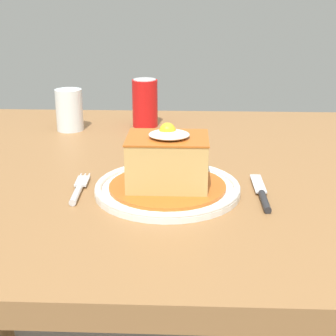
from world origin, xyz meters
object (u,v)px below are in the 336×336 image
Objects in this scene: main_plate at (168,188)px; fork at (78,190)px; soda_can at (145,103)px; knife at (263,196)px; drinking_glass at (70,113)px.

main_plate is 0.16m from fork.
fork is 0.48m from soda_can.
soda_can is (-0.24, 0.48, 0.06)m from knife.
soda_can is 1.18× the size of drinking_glass.
main_plate is 2.08× the size of soda_can.
fork is 0.32m from knife.
main_plate is at bearing -57.21° from drinking_glass.
knife is 1.33× the size of soda_can.
drinking_glass is at bearing 104.47° from fork.
main_plate reaches higher than knife.
drinking_glass is (-0.11, 0.42, 0.04)m from fork.
main_plate is 0.50m from drinking_glass.
fork is 1.35× the size of drinking_glass.
soda_can is at bearing 99.66° from main_plate.
soda_can reaches higher than fork.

